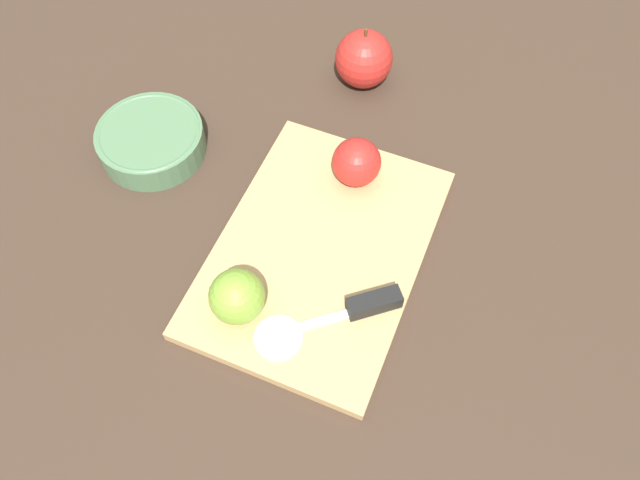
{
  "coord_description": "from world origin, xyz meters",
  "views": [
    {
      "loc": [
        0.37,
        0.2,
        0.73
      ],
      "look_at": [
        0.0,
        0.0,
        0.04
      ],
      "focal_mm": 35.0,
      "sensor_mm": 36.0,
      "label": 1
    }
  ],
  "objects_px": {
    "apple_half_left": "(357,162)",
    "bowl": "(151,139)",
    "knife": "(369,304)",
    "apple_whole": "(364,59)",
    "apple_half_right": "(237,296)"
  },
  "relations": [
    {
      "from": "apple_half_left",
      "to": "apple_whole",
      "type": "height_order",
      "value": "apple_whole"
    },
    {
      "from": "apple_half_right",
      "to": "apple_whole",
      "type": "height_order",
      "value": "apple_whole"
    },
    {
      "from": "knife",
      "to": "apple_whole",
      "type": "relative_size",
      "value": 1.21
    },
    {
      "from": "bowl",
      "to": "knife",
      "type": "bearing_deg",
      "value": 77.57
    },
    {
      "from": "knife",
      "to": "bowl",
      "type": "xyz_separation_m",
      "value": [
        -0.09,
        -0.4,
        -0.0
      ]
    },
    {
      "from": "apple_half_left",
      "to": "bowl",
      "type": "relative_size",
      "value": 0.44
    },
    {
      "from": "apple_half_left",
      "to": "knife",
      "type": "distance_m",
      "value": 0.21
    },
    {
      "from": "apple_half_left",
      "to": "apple_half_right",
      "type": "height_order",
      "value": "same"
    },
    {
      "from": "apple_half_left",
      "to": "knife",
      "type": "bearing_deg",
      "value": -146.23
    },
    {
      "from": "knife",
      "to": "apple_whole",
      "type": "distance_m",
      "value": 0.41
    },
    {
      "from": "apple_half_left",
      "to": "knife",
      "type": "relative_size",
      "value": 0.55
    },
    {
      "from": "apple_half_left",
      "to": "bowl",
      "type": "distance_m",
      "value": 0.31
    },
    {
      "from": "knife",
      "to": "bowl",
      "type": "distance_m",
      "value": 0.41
    },
    {
      "from": "apple_half_left",
      "to": "apple_whole",
      "type": "bearing_deg",
      "value": 25.78
    },
    {
      "from": "apple_half_left",
      "to": "apple_half_right",
      "type": "bearing_deg",
      "value": 174.45
    }
  ]
}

